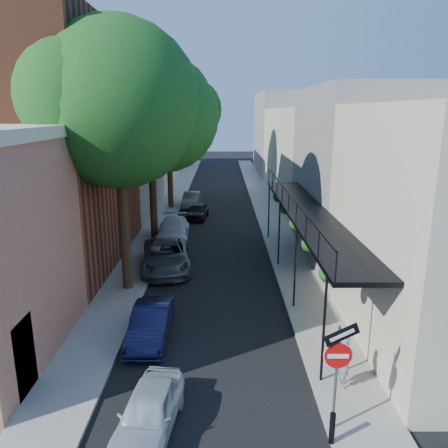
{
  "coord_description": "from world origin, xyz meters",
  "views": [
    {
      "loc": [
        0.41,
        -8.21,
        7.73
      ],
      "look_at": [
        0.5,
        10.9,
        2.8
      ],
      "focal_mm": 35.0,
      "sensor_mm": 36.0,
      "label": 1
    }
  ],
  "objects_px": {
    "parked_car_b": "(151,323)",
    "bollard": "(332,428)",
    "sign_post": "(338,360)",
    "parked_car_e": "(198,211)",
    "oak_near": "(130,108)",
    "oak_far": "(174,105)",
    "parked_car_d": "(173,230)",
    "parked_car_c": "(166,256)",
    "oak_mid": "(157,123)",
    "pedestrian": "(345,361)",
    "parked_car_a": "(149,412)",
    "parked_car_f": "(192,200)"
  },
  "relations": [
    {
      "from": "parked_car_d",
      "to": "parked_car_e",
      "type": "relative_size",
      "value": 1.37
    },
    {
      "from": "parked_car_e",
      "to": "bollard",
      "type": "bearing_deg",
      "value": -72.74
    },
    {
      "from": "oak_near",
      "to": "parked_car_f",
      "type": "height_order",
      "value": "oak_near"
    },
    {
      "from": "bollard",
      "to": "oak_near",
      "type": "distance_m",
      "value": 13.78
    },
    {
      "from": "bollard",
      "to": "parked_car_c",
      "type": "relative_size",
      "value": 0.16
    },
    {
      "from": "oak_near",
      "to": "parked_car_b",
      "type": "xyz_separation_m",
      "value": [
        1.3,
        -4.65,
        -7.29
      ]
    },
    {
      "from": "sign_post",
      "to": "parked_car_c",
      "type": "bearing_deg",
      "value": 115.62
    },
    {
      "from": "parked_car_c",
      "to": "parked_car_d",
      "type": "relative_size",
      "value": 1.09
    },
    {
      "from": "bollard",
      "to": "pedestrian",
      "type": "distance_m",
      "value": 2.4
    },
    {
      "from": "parked_car_f",
      "to": "bollard",
      "type": "bearing_deg",
      "value": -76.36
    },
    {
      "from": "parked_car_b",
      "to": "parked_car_e",
      "type": "distance_m",
      "value": 17.78
    },
    {
      "from": "sign_post",
      "to": "parked_car_e",
      "type": "bearing_deg",
      "value": 101.5
    },
    {
      "from": "parked_car_e",
      "to": "parked_car_f",
      "type": "height_order",
      "value": "parked_car_f"
    },
    {
      "from": "oak_mid",
      "to": "pedestrian",
      "type": "distance_m",
      "value": 18.22
    },
    {
      "from": "oak_mid",
      "to": "oak_far",
      "type": "relative_size",
      "value": 0.86
    },
    {
      "from": "parked_car_b",
      "to": "bollard",
      "type": "bearing_deg",
      "value": -44.66
    },
    {
      "from": "oak_far",
      "to": "parked_car_e",
      "type": "bearing_deg",
      "value": -63.33
    },
    {
      "from": "parked_car_d",
      "to": "oak_mid",
      "type": "bearing_deg",
      "value": 145.79
    },
    {
      "from": "parked_car_b",
      "to": "parked_car_c",
      "type": "bearing_deg",
      "value": 93.44
    },
    {
      "from": "oak_near",
      "to": "parked_car_d",
      "type": "bearing_deg",
      "value": 84.13
    },
    {
      "from": "pedestrian",
      "to": "parked_car_b",
      "type": "bearing_deg",
      "value": 77.72
    },
    {
      "from": "oak_near",
      "to": "oak_far",
      "type": "bearing_deg",
      "value": 89.96
    },
    {
      "from": "oak_far",
      "to": "parked_car_b",
      "type": "relative_size",
      "value": 3.32
    },
    {
      "from": "sign_post",
      "to": "parked_car_b",
      "type": "xyz_separation_m",
      "value": [
        -5.22,
        4.64,
        -1.45
      ]
    },
    {
      "from": "parked_car_a",
      "to": "parked_car_c",
      "type": "bearing_deg",
      "value": 101.82
    },
    {
      "from": "sign_post",
      "to": "parked_car_b",
      "type": "relative_size",
      "value": 0.83
    },
    {
      "from": "sign_post",
      "to": "parked_car_f",
      "type": "distance_m",
      "value": 26.98
    },
    {
      "from": "parked_car_e",
      "to": "pedestrian",
      "type": "relative_size",
      "value": 2.14
    },
    {
      "from": "parked_car_f",
      "to": "parked_car_b",
      "type": "bearing_deg",
      "value": -87.0
    },
    {
      "from": "bollard",
      "to": "parked_car_e",
      "type": "xyz_separation_m",
      "value": [
        -4.4,
        22.88,
        0.05
      ]
    },
    {
      "from": "oak_near",
      "to": "pedestrian",
      "type": "xyz_separation_m",
      "value": [
        7.24,
        -7.56,
        -6.97
      ]
    },
    {
      "from": "sign_post",
      "to": "oak_mid",
      "type": "xyz_separation_m",
      "value": [
        -6.58,
        17.26,
        5.02
      ]
    },
    {
      "from": "sign_post",
      "to": "parked_car_b",
      "type": "bearing_deg",
      "value": 138.38
    },
    {
      "from": "parked_car_d",
      "to": "sign_post",
      "type": "bearing_deg",
      "value": -73.28
    },
    {
      "from": "pedestrian",
      "to": "parked_car_d",
      "type": "bearing_deg",
      "value": 37.16
    },
    {
      "from": "parked_car_c",
      "to": "pedestrian",
      "type": "bearing_deg",
      "value": -64.81
    },
    {
      "from": "parked_car_e",
      "to": "parked_car_c",
      "type": "bearing_deg",
      "value": -88.98
    },
    {
      "from": "oak_mid",
      "to": "oak_far",
      "type": "xyz_separation_m",
      "value": [
        0.06,
        9.04,
        1.2
      ]
    },
    {
      "from": "bollard",
      "to": "parked_car_b",
      "type": "relative_size",
      "value": 0.22
    },
    {
      "from": "parked_car_a",
      "to": "parked_car_d",
      "type": "xyz_separation_m",
      "value": [
        -1.2,
        16.67,
        0.11
      ]
    },
    {
      "from": "sign_post",
      "to": "pedestrian",
      "type": "xyz_separation_m",
      "value": [
        0.71,
        1.73,
        -1.13
      ]
    },
    {
      "from": "oak_mid",
      "to": "parked_car_a",
      "type": "height_order",
      "value": "oak_mid"
    },
    {
      "from": "parked_car_b",
      "to": "parked_car_e",
      "type": "xyz_separation_m",
      "value": [
        0.67,
        17.76,
        -0.02
      ]
    },
    {
      "from": "oak_near",
      "to": "parked_car_d",
      "type": "height_order",
      "value": "oak_near"
    },
    {
      "from": "oak_mid",
      "to": "parked_car_b",
      "type": "height_order",
      "value": "oak_mid"
    },
    {
      "from": "bollard",
      "to": "parked_car_b",
      "type": "xyz_separation_m",
      "value": [
        -5.07,
        5.11,
        0.07
      ]
    },
    {
      "from": "sign_post",
      "to": "parked_car_f",
      "type": "height_order",
      "value": "sign_post"
    },
    {
      "from": "parked_car_c",
      "to": "parked_car_e",
      "type": "bearing_deg",
      "value": 77.4
    },
    {
      "from": "parked_car_c",
      "to": "parked_car_e",
      "type": "height_order",
      "value": "parked_car_c"
    },
    {
      "from": "parked_car_c",
      "to": "oak_mid",
      "type": "bearing_deg",
      "value": 92.88
    }
  ]
}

